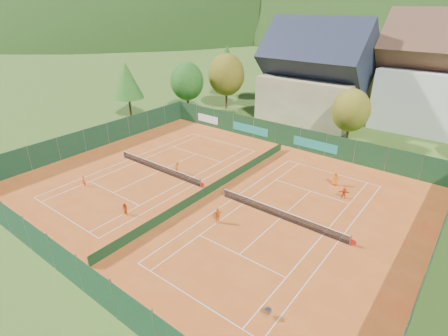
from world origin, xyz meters
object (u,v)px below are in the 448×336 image
ball_hopper (268,310)px  player_right_near (217,215)px  player_left_near (84,181)px  player_left_mid (125,209)px  player_right_far_b (344,193)px  chalet (315,78)px  player_left_far (177,167)px  player_right_far_a (335,179)px

ball_hopper → player_right_near: player_right_near is taller
ball_hopper → player_left_near: size_ratio=0.67×
player_left_mid → player_right_near: (7.51, 4.28, 0.15)m
player_right_near → player_right_far_b: bearing=0.4°
chalet → player_left_mid: bearing=-90.9°
chalet → player_left_far: (-2.87, -29.11, -5.85)m
player_right_near → player_right_far_a: 14.30m
player_right_far_b → player_right_near: bearing=32.6°
player_left_far → player_right_near: player_left_far is taller
player_right_near → player_left_mid: bearing=153.6°
player_left_near → player_right_near: size_ratio=0.77×
chalet → player_left_far: 29.83m
player_left_mid → player_left_far: (-2.25, 9.15, 0.15)m
player_right_near → player_right_far_b: size_ratio=1.27×
ball_hopper → player_right_far_b: bearing=95.3°
ball_hopper → chalet: bearing=111.5°
chalet → player_right_far_a: (12.44, -20.80, -5.84)m
chalet → player_left_near: 38.84m
player_left_far → player_right_far_a: size_ratio=0.98×
player_left_near → player_left_mid: 8.02m
chalet → player_right_far_b: bearing=-58.1°
player_right_near → player_left_near: bearing=136.4°
player_left_near → player_left_far: (5.72, 8.28, 0.18)m
player_left_mid → player_right_far_b: player_left_mid is taller
player_left_near → player_right_far_b: bearing=36.1°
chalet → player_right_far_b: chalet is taller
ball_hopper → player_right_far_b: 17.34m
player_left_mid → player_right_far_b: 21.36m
ball_hopper → player_right_far_a: bearing=100.0°
chalet → player_left_far: chalet is taller
player_right_far_b → player_left_near: bearing=8.5°
player_left_mid → player_right_far_a: (13.05, 17.45, 0.16)m
ball_hopper → player_left_far: 21.74m
ball_hopper → player_left_far: (-18.72, 11.06, 0.22)m
player_right_near → player_right_far_b: 13.29m
player_left_far → player_right_far_a: (15.31, 8.30, 0.02)m
player_left_near → player_right_far_a: player_right_far_a is taller
chalet → player_right_far_a: size_ratio=10.28×
player_left_mid → player_right_far_a: bearing=54.4°
chalet → player_left_mid: size_ratio=13.00×
player_right_far_a → player_right_far_b: bearing=103.4°
ball_hopper → player_right_near: size_ratio=0.52×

